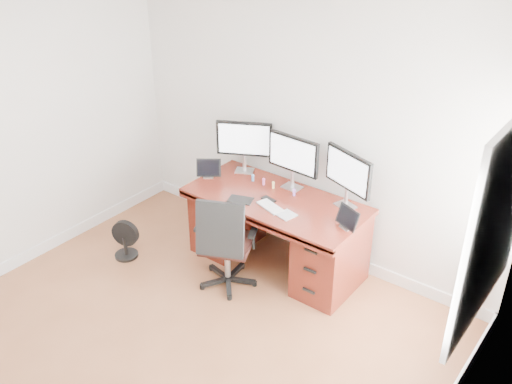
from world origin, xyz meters
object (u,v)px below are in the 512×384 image
Objects in this scene: floor_fan at (125,240)px; keyboard at (270,207)px; office_chair at (226,257)px; monitor_center at (293,156)px; desk at (277,229)px.

floor_fan is 1.57m from keyboard.
office_chair reaches higher than floor_fan.
floor_fan is 0.73× the size of monitor_center.
office_chair is 0.62m from keyboard.
office_chair is 1.12m from monitor_center.
monitor_center is (-0.00, 0.24, 0.68)m from desk.
keyboard is (1.33, 0.62, 0.56)m from floor_fan.
monitor_center is at bearing 18.50° from floor_fan.
office_chair is at bearing -98.85° from monitor_center.
keyboard is (0.06, -0.43, -0.33)m from monitor_center.
floor_fan is at bearing 168.15° from office_chair.
keyboard reaches higher than floor_fan.
floor_fan is (-1.27, -0.81, -0.21)m from desk.
keyboard reaches higher than desk.
office_chair is at bearing -106.59° from desk.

